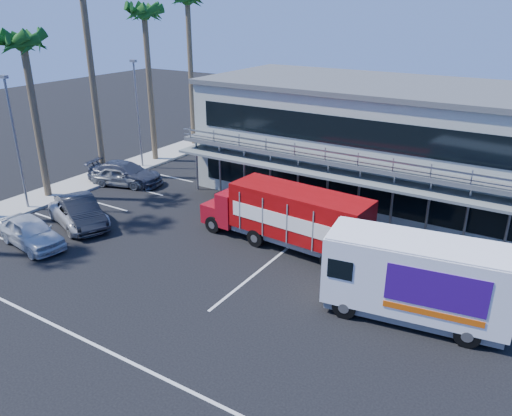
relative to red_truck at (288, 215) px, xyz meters
The scene contains 15 objects.
ground 5.65m from the red_truck, 110.21° to the right, with size 120.00×120.00×0.00m, color black.
building 10.14m from the red_truck, 83.41° to the left, with size 22.40×12.00×7.30m.
curb_strip 16.97m from the red_truck, behind, with size 3.00×32.00×0.16m, color #A5A399.
palm_c 18.46m from the red_truck, behind, with size 2.80×2.80×10.75m.
palm_e 20.38m from the red_truck, 154.34° to the left, with size 2.80×2.80×12.25m.
palm_f 23.73m from the red_truck, 141.57° to the left, with size 2.80×2.80×13.25m.
light_pole_near 16.79m from the red_truck, 165.86° to the right, with size 0.50×0.25×8.09m.
light_pole_far 17.35m from the red_truck, 159.66° to the left, with size 0.50×0.25×8.09m.
red_truck is the anchor object (origin of this frame).
white_van 7.95m from the red_truck, 22.53° to the right, with size 7.28×3.40×3.42m.
parked_car_a 13.40m from the red_truck, 148.19° to the right, with size 1.82×4.53×1.54m, color #BABDC1.
parked_car_b 12.03m from the red_truck, 161.29° to the right, with size 1.72×4.93×1.62m, color black.
parked_car_c 12.08m from the red_truck, 160.76° to the right, with size 2.24×4.85×1.35m, color #BCBCBE.
parked_car_d 14.61m from the red_truck, 169.91° to the left, with size 2.19×5.38×1.56m, color #313542.
parked_car_e 14.56m from the red_truck, behind, with size 1.65×4.09×1.39m, color slate.
Camera 1 is at (12.91, -15.73, 11.73)m, focal length 35.00 mm.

